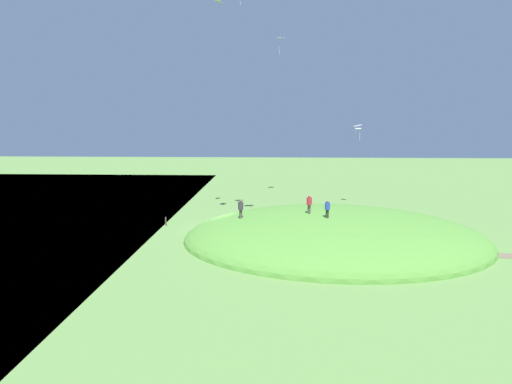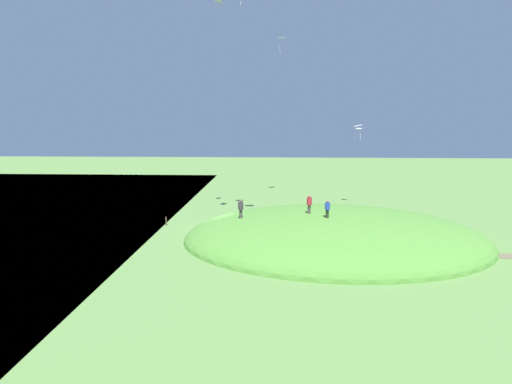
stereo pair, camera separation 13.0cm
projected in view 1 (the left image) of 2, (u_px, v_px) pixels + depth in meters
name	position (u px, v px, depth m)	size (l,w,h in m)	color
ground_plane	(218.00, 229.00, 39.43)	(160.00, 160.00, 0.00)	#608A43
grass_hill	(334.00, 240.00, 35.97)	(27.37, 20.32, 5.17)	#559037
person_on_hilltop	(327.00, 207.00, 33.43)	(0.62, 0.62, 1.57)	#313B23
person_near_shore	(241.00, 207.00, 35.38)	(0.59, 0.59, 1.73)	#4F423E
person_walking_path	(309.00, 202.00, 34.98)	(0.66, 0.66, 1.69)	#595548
kite_1	(358.00, 130.00, 48.01)	(0.86, 0.78, 1.54)	silver
kite_4	(281.00, 39.00, 50.51)	(1.29, 1.19, 2.14)	white
kite_5	(357.00, 126.00, 38.72)	(0.78, 1.10, 1.42)	silver
kite_6	(218.00, 2.00, 37.11)	(0.93, 1.16, 1.24)	white
mooring_post	(166.00, 221.00, 40.68)	(0.14, 0.14, 0.91)	brown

